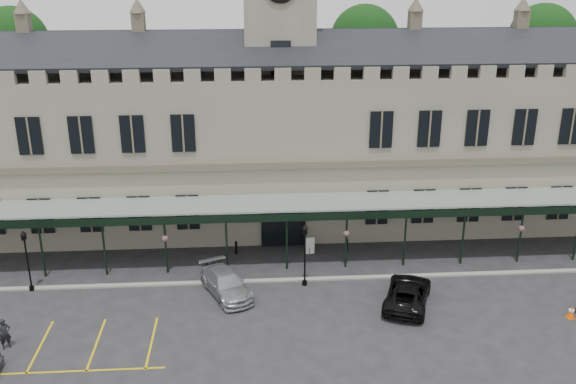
{
  "coord_description": "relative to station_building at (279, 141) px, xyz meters",
  "views": [
    {
      "loc": [
        -2.56,
        -31.56,
        20.06
      ],
      "look_at": [
        0.0,
        6.0,
        6.0
      ],
      "focal_mm": 40.0,
      "sensor_mm": 36.0,
      "label": 1
    }
  ],
  "objects": [
    {
      "name": "car_van",
      "position": [
        7.0,
        -13.83,
        -5.73
      ],
      "size": [
        4.19,
        5.85,
        1.48
      ],
      "primitive_type": "imported",
      "rotation": [
        0.0,
        0.0,
        2.78
      ],
      "color": "black",
      "rests_on": "ground"
    },
    {
      "name": "lamp_post_left",
      "position": [
        -16.33,
        -10.55,
        -4.01
      ],
      "size": [
        0.39,
        0.39,
        4.14
      ],
      "color": "black",
      "rests_on": "ground"
    },
    {
      "name": "station_building",
      "position": [
        0.0,
        0.0,
        0.0
      ],
      "size": [
        60.0,
        10.36,
        17.3
      ],
      "color": "slate",
      "rests_on": "ground"
    },
    {
      "name": "lamp_post_mid",
      "position": [
        1.0,
        -11.03,
        -3.95
      ],
      "size": [
        0.4,
        0.4,
        4.25
      ],
      "color": "black",
      "rests_on": "ground"
    },
    {
      "name": "canopy",
      "position": [
        0.0,
        -8.45,
        -4.06
      ],
      "size": [
        50.0,
        4.1,
        4.3
      ],
      "color": "#8C9E93",
      "rests_on": "ground"
    },
    {
      "name": "tree_behind_right",
      "position": [
        24.0,
        9.09,
        6.35
      ],
      "size": [
        6.0,
        6.0,
        16.0
      ],
      "color": "#332314",
      "rests_on": "ground"
    },
    {
      "name": "traffic_cone",
      "position": [
        16.18,
        -16.06,
        -6.09
      ],
      "size": [
        0.49,
        0.49,
        0.77
      ],
      "rotation": [
        0.0,
        0.0,
        0.38
      ],
      "color": "#FF5608",
      "rests_on": "ground"
    },
    {
      "name": "bollard_right",
      "position": [
        4.49,
        -6.19,
        -6.02
      ],
      "size": [
        0.16,
        0.16,
        0.9
      ],
      "primitive_type": "cylinder",
      "color": "black",
      "rests_on": "ground"
    },
    {
      "name": "bollard_left",
      "position": [
        -3.43,
        -6.19,
        -5.99
      ],
      "size": [
        0.17,
        0.17,
        0.97
      ],
      "primitive_type": "cylinder",
      "color": "black",
      "rests_on": "ground"
    },
    {
      "name": "kerb",
      "position": [
        0.0,
        -10.41,
        -6.41
      ],
      "size": [
        60.0,
        0.4,
        0.12
      ],
      "primitive_type": "cube",
      "color": "gray",
      "rests_on": "ground"
    },
    {
      "name": "clock_tower",
      "position": [
        0.0,
        0.09,
        6.64
      ],
      "size": [
        5.6,
        5.6,
        24.8
      ],
      "color": "slate",
      "rests_on": "ground"
    },
    {
      "name": "car_taxi",
      "position": [
        -4.01,
        -11.86,
        -5.74
      ],
      "size": [
        3.91,
        5.45,
        1.47
      ],
      "primitive_type": "imported",
      "rotation": [
        0.0,
        0.0,
        0.41
      ],
      "color": "#929499",
      "rests_on": "ground"
    },
    {
      "name": "tree_behind_mid",
      "position": [
        8.0,
        9.09,
        6.35
      ],
      "size": [
        6.0,
        6.0,
        16.0
      ],
      "color": "#332314",
      "rests_on": "ground"
    },
    {
      "name": "sign_board",
      "position": [
        1.75,
        -6.51,
        -5.85
      ],
      "size": [
        0.73,
        0.09,
        1.26
      ],
      "rotation": [
        0.0,
        0.0,
        0.05
      ],
      "color": "black",
      "rests_on": "ground"
    },
    {
      "name": "person_a",
      "position": [
        -15.75,
        -16.93,
        -5.59
      ],
      "size": [
        0.77,
        0.71,
        1.76
      ],
      "primitive_type": "imported",
      "rotation": [
        0.0,
        0.0,
        0.6
      ],
      "color": "black",
      "rests_on": "ground"
    },
    {
      "name": "ground",
      "position": [
        0.0,
        -15.91,
        -6.47
      ],
      "size": [
        140.0,
        140.0,
        0.0
      ],
      "primitive_type": "plane",
      "color": "#242427"
    },
    {
      "name": "parking_markings",
      "position": [
        -14.0,
        -17.41,
        -6.47
      ],
      "size": [
        16.0,
        6.0,
        0.01
      ],
      "primitive_type": null,
      "color": "gold",
      "rests_on": "ground"
    },
    {
      "name": "tree_behind_left",
      "position": [
        -22.0,
        9.09,
        6.35
      ],
      "size": [
        6.0,
        6.0,
        16.0
      ],
      "color": "#332314",
      "rests_on": "ground"
    }
  ]
}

